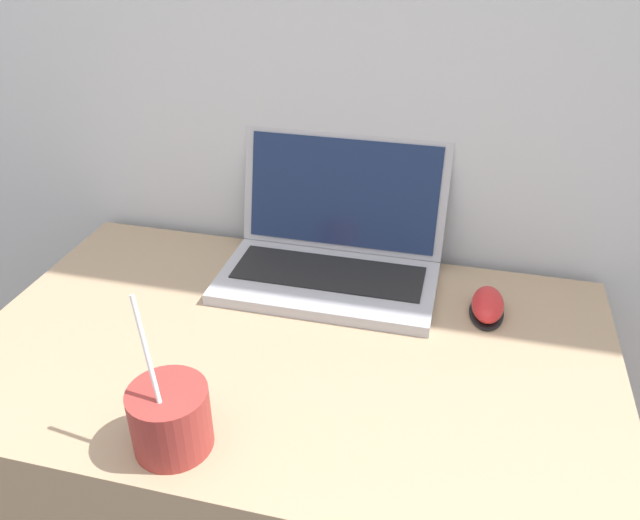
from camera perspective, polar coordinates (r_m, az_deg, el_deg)
desk at (r=1.26m, az=-2.30°, el=-21.36°), size 1.00×0.61×0.76m
laptop at (r=1.13m, az=1.20°, el=1.18°), size 0.38×0.27×0.24m
drink_cup at (r=0.82m, az=-13.52°, el=-13.79°), size 0.10×0.10×0.22m
computer_mouse at (r=1.08m, az=15.07°, el=-4.04°), size 0.06×0.10×0.04m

